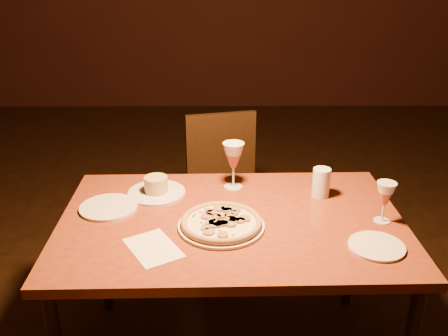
{
  "coord_description": "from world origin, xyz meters",
  "views": [
    {
      "loc": [
        -0.2,
        -1.93,
        1.61
      ],
      "look_at": [
        -0.19,
        -0.25,
        0.87
      ],
      "focal_mm": 40.0,
      "sensor_mm": 36.0,
      "label": 1
    }
  ],
  "objects": [
    {
      "name": "floor",
      "position": [
        0.0,
        0.0,
        0.0
      ],
      "size": [
        7.0,
        7.0,
        0.0
      ],
      "primitive_type": "plane",
      "color": "black",
      "rests_on": "ground"
    },
    {
      "name": "dining_table",
      "position": [
        -0.16,
        -0.3,
        0.63
      ],
      "size": [
        1.3,
        0.85,
        0.69
      ],
      "rotation": [
        0.0,
        0.0,
        0.02
      ],
      "color": "brown",
      "rests_on": "floor"
    },
    {
      "name": "chair_far",
      "position": [
        -0.17,
        0.53,
        0.45
      ],
      "size": [
        0.46,
        0.46,
        0.81
      ],
      "rotation": [
        0.0,
        0.0,
        0.22
      ],
      "color": "black",
      "rests_on": "floor"
    },
    {
      "name": "pizza_plate",
      "position": [
        -0.2,
        -0.36,
        0.71
      ],
      "size": [
        0.31,
        0.31,
        0.03
      ],
      "color": "silver",
      "rests_on": "dining_table"
    },
    {
      "name": "ramekin_saucer",
      "position": [
        -0.47,
        -0.09,
        0.71
      ],
      "size": [
        0.24,
        0.24,
        0.08
      ],
      "color": "silver",
      "rests_on": "dining_table"
    },
    {
      "name": "wine_glass_far",
      "position": [
        -0.15,
        -0.03,
        0.79
      ],
      "size": [
        0.09,
        0.09,
        0.2
      ],
      "primitive_type": null,
      "color": "#A64F45",
      "rests_on": "dining_table"
    },
    {
      "name": "wine_glass_right",
      "position": [
        0.4,
        -0.32,
        0.77
      ],
      "size": [
        0.07,
        0.07,
        0.16
      ],
      "primitive_type": null,
      "color": "#A64F45",
      "rests_on": "dining_table"
    },
    {
      "name": "water_tumbler",
      "position": [
        0.2,
        -0.11,
        0.75
      ],
      "size": [
        0.07,
        0.07,
        0.12
      ],
      "primitive_type": "cylinder",
      "color": "silver",
      "rests_on": "dining_table"
    },
    {
      "name": "side_plate_left",
      "position": [
        -0.64,
        -0.22,
        0.69
      ],
      "size": [
        0.22,
        0.22,
        0.01
      ],
      "primitive_type": "cylinder",
      "color": "silver",
      "rests_on": "dining_table"
    },
    {
      "name": "side_plate_near",
      "position": [
        0.32,
        -0.5,
        0.69
      ],
      "size": [
        0.19,
        0.19,
        0.01
      ],
      "primitive_type": "cylinder",
      "color": "silver",
      "rests_on": "dining_table"
    },
    {
      "name": "menu_card",
      "position": [
        -0.43,
        -0.5,
        0.69
      ],
      "size": [
        0.23,
        0.25,
        0.0
      ],
      "primitive_type": "cube",
      "rotation": [
        0.0,
        0.0,
        0.54
      ],
      "color": "white",
      "rests_on": "dining_table"
    }
  ]
}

